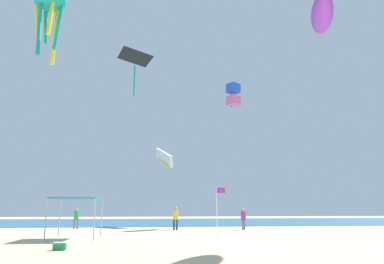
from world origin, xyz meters
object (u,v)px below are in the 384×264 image
Objects in this scene: canopy_tent at (77,200)px; person_leftmost at (175,216)px; person_central at (243,217)px; kite_octopus_teal at (50,3)px; cooler_box at (60,246)px; banner_flag at (218,206)px; kite_box_blue at (233,95)px; kite_inflatable_purple at (322,15)px; kite_diamond_black at (135,59)px; kite_parafoil_white at (164,158)px; person_near_tent at (76,217)px.

canopy_tent is 1.78× the size of person_leftmost.
kite_octopus_teal is (-15.54, -6.47, 15.33)m from person_central.
cooler_box is (0.56, -6.33, -2.16)m from canopy_tent.
banner_flag is at bearing 37.02° from cooler_box.
kite_box_blue reaches higher than cooler_box.
kite_inflatable_purple is 2.06× the size of kite_box_blue.
canopy_tent is at bearing -83.78° from person_leftmost.
banner_flag is (2.22, -7.80, 0.82)m from person_leftmost.
kite_diamond_black is (-3.75, -1.83, 13.28)m from person_leftmost.
person_leftmost is at bearing -16.49° from kite_parafoil_white.
kite_diamond_black is at bearing -77.50° from kite_octopus_teal.
person_near_tent is at bearing 98.43° from cooler_box.
kite_box_blue is at bearing -74.25° from kite_octopus_teal.
kite_diamond_black is (-13.62, 7.03, -1.17)m from kite_inflatable_purple.
cooler_box is at bearing -142.98° from banner_flag.
person_central is 18.33m from cooler_box.
cooler_box is at bearing 107.45° from person_near_tent.
person_near_tent is at bearing 100.40° from canopy_tent.
cooler_box is (-6.21, -14.16, -0.94)m from person_leftmost.
person_leftmost is 0.60× the size of banner_flag.
kite_diamond_black reaches higher than kite_parafoil_white.
person_near_tent is at bearing -75.46° from kite_parafoil_white.
kite_parafoil_white is 20.02m from kite_octopus_teal.
kite_inflatable_purple is at bearing -123.30° from kite_octopus_teal.
kite_diamond_black is (-3.03, -10.39, 7.13)m from kite_parafoil_white.
banner_flag is at bearing -11.09° from kite_parafoil_white.
kite_box_blue is at bearing 98.28° from person_leftmost.
kite_octopus_teal reaches higher than person_leftmost.
person_near_tent is 26.32m from kite_inflatable_purple.
person_near_tent is 14.99m from kite_diamond_black.
kite_diamond_black is (3.02, 6.00, 12.06)m from canopy_tent.
person_leftmost is 10.56m from kite_parafoil_white.
kite_inflatable_purple is (4.06, -8.51, 14.51)m from person_central.
person_near_tent is 0.31× the size of kite_inflatable_purple.
kite_parafoil_white is 22.01m from kite_inflatable_purple.
banner_flag is 15.05m from kite_diamond_black.
banner_flag is at bearing -151.00° from kite_diamond_black.
banner_flag is 15.67m from kite_inflatable_purple.
kite_inflatable_purple reaches higher than person_near_tent.
kite_parafoil_white is at bearing -125.81° from kite_inflatable_purple.
cooler_box is (-8.43, -6.35, -1.76)m from banner_flag.
person_leftmost is (8.72, -2.79, 0.09)m from person_near_tent.
person_central is at bearing -131.59° from kite_inflatable_purple.
cooler_box is 18.13m from kite_octopus_teal.
person_near_tent is 22.39m from kite_box_blue.
kite_parafoil_white reaches higher than canopy_tent.
cooler_box is 22.88m from kite_inflatable_purple.
kite_diamond_black reaches higher than banner_flag.
banner_flag reaches higher than person_leftmost.
person_central is 3.13× the size of cooler_box.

